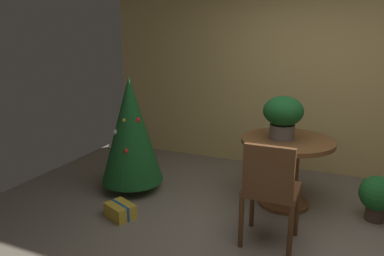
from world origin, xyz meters
TOP-DOWN VIEW (x-y plane):
  - back_wall_panel at (0.00, 2.20)m, footprint 6.00×0.10m
  - round_dining_table at (-0.22, 0.99)m, footprint 0.96×0.96m
  - flower_vase at (-0.28, 0.96)m, footprint 0.41×0.41m
  - wooden_chair_near at (-0.22, 0.13)m, footprint 0.46×0.42m
  - holiday_tree at (-1.93, 0.67)m, footprint 0.72×0.72m
  - gift_box_gold at (-1.69, 0.04)m, footprint 0.35×0.31m
  - potted_plant at (0.68, 0.99)m, footprint 0.35×0.35m

SIDE VIEW (x-z plane):
  - gift_box_gold at x=-1.69m, z-range 0.00..0.15m
  - potted_plant at x=0.68m, z-range 0.03..0.50m
  - round_dining_table at x=-0.22m, z-range 0.10..0.85m
  - wooden_chair_near at x=-0.22m, z-range 0.07..1.02m
  - holiday_tree at x=-1.93m, z-range 0.06..1.41m
  - flower_vase at x=-0.28m, z-range 0.78..1.23m
  - back_wall_panel at x=0.00m, z-range 0.00..2.60m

